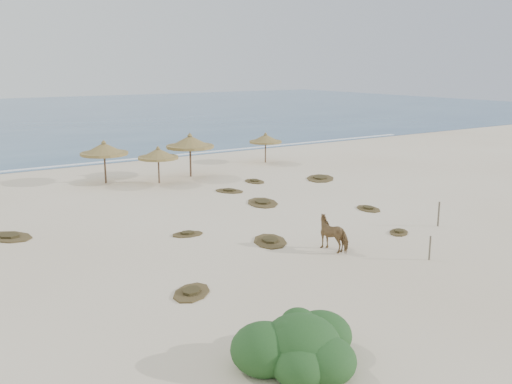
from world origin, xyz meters
The scene contains 20 objects.
ground centered at (0.00, 0.00, 0.00)m, with size 160.00×160.00×0.00m, color beige.
foam_line centered at (0.00, 26.00, 0.00)m, with size 70.00×0.60×0.01m, color white.
palapa_2 centered at (-1.71, 17.59, 2.31)m, with size 3.41×3.41×2.98m.
palapa_3 centered at (4.19, 16.49, 2.47)m, with size 3.88×3.88×3.19m.
palapa_4 centered at (1.34, 15.62, 1.99)m, with size 2.85×2.85×2.57m.
palapa_5 centered at (12.09, 18.47, 1.94)m, with size 2.87×2.87×2.50m.
horse centered at (1.82, -1.81, 0.74)m, with size 0.79×1.74×1.47m, color olive.
fence_post_near centered at (4.22, -5.04, 0.52)m, with size 0.08×0.08×1.04m, color #635C4A.
fence_post_far centered at (8.61, -1.91, 0.63)m, with size 0.09×0.09×1.26m, color #635C4A.
bush centered at (-5.45, -8.75, 0.54)m, with size 3.65×3.21×1.63m.
scrub_1 centered at (-9.73, 7.92, 0.05)m, with size 2.68×2.97×0.16m.
scrub_2 centered at (-2.55, 3.69, 0.05)m, with size 1.65×1.22×0.16m.
scrub_3 centered at (3.96, 6.91, 0.05)m, with size 2.51×3.06×0.16m.
scrub_4 centered at (8.11, 2.47, 0.05)m, with size 1.41×1.88×0.16m.
scrub_5 centered at (11.44, 10.65, 0.05)m, with size 3.41×3.46×0.16m.
scrub_7 centered at (3.96, 10.69, 0.05)m, with size 2.05×2.28×0.16m.
scrub_9 centered at (0.10, 0.61, 0.05)m, with size 2.32×2.71×0.16m.
scrub_10 centered at (6.98, 12.34, 0.05)m, with size 1.30×1.88×0.16m.
scrub_11 centered at (-5.65, -2.77, 0.05)m, with size 2.19×2.16×0.16m.
scrub_12 centered at (6.08, -1.66, 0.05)m, with size 1.58×1.49×0.16m.
Camera 1 is at (-14.17, -19.79, 7.95)m, focal length 40.00 mm.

